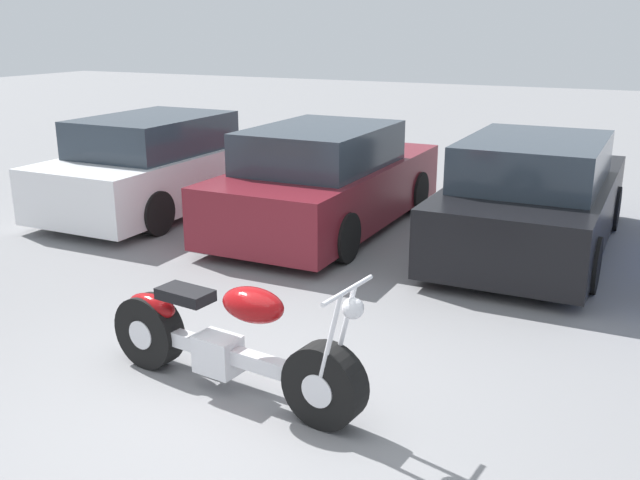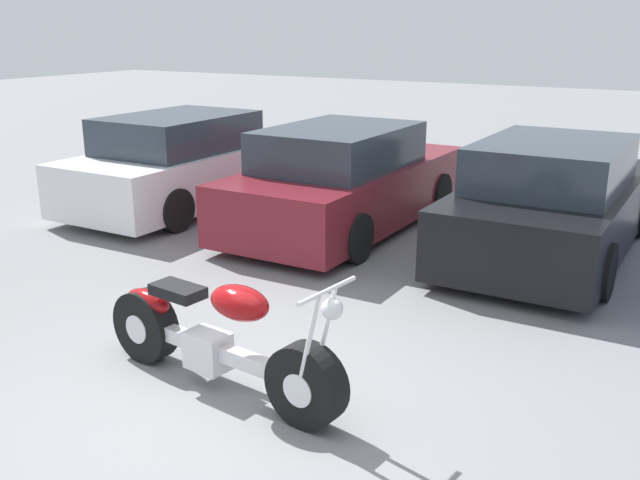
% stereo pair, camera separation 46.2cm
% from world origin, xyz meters
% --- Properties ---
extents(ground_plane, '(60.00, 60.00, 0.00)m').
position_xyz_m(ground_plane, '(0.00, 0.00, 0.00)').
color(ground_plane, slate).
extents(motorcycle, '(2.34, 0.73, 1.07)m').
position_xyz_m(motorcycle, '(-0.12, 0.32, 0.41)').
color(motorcycle, black).
rests_on(motorcycle, ground_plane).
extents(parked_car_white, '(1.86, 4.33, 1.44)m').
position_xyz_m(parked_car_white, '(-4.19, 4.79, 0.66)').
color(parked_car_white, white).
rests_on(parked_car_white, ground_plane).
extents(parked_car_maroon, '(1.86, 4.33, 1.44)m').
position_xyz_m(parked_car_maroon, '(-1.44, 4.87, 0.66)').
color(parked_car_maroon, maroon).
rests_on(parked_car_maroon, ground_plane).
extents(parked_car_black, '(1.86, 4.33, 1.44)m').
position_xyz_m(parked_car_black, '(1.30, 5.10, 0.66)').
color(parked_car_black, black).
rests_on(parked_car_black, ground_plane).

